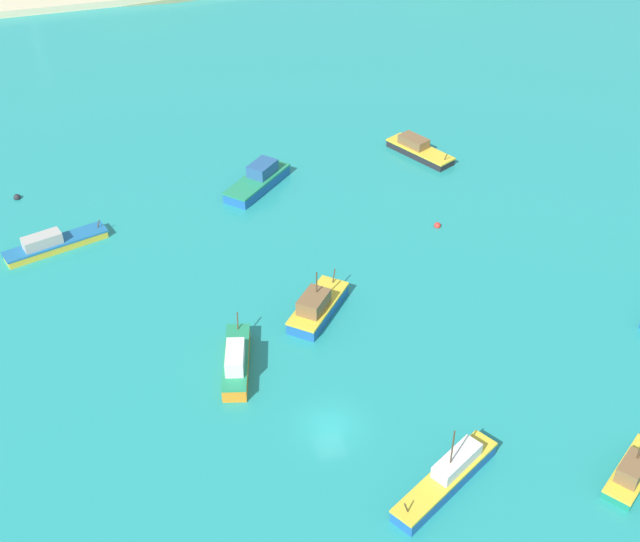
{
  "coord_description": "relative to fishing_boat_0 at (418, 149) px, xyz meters",
  "views": [
    {
      "loc": [
        -15.0,
        -46.2,
        51.96
      ],
      "look_at": [
        5.11,
        19.55,
        0.96
      ],
      "focal_mm": 47.78,
      "sensor_mm": 36.0,
      "label": 1
    }
  ],
  "objects": [
    {
      "name": "fishing_boat_9",
      "position": [
        -3.87,
        -52.58,
        0.08
      ],
      "size": [
        7.21,
        6.0,
        6.33
      ],
      "color": "#198466",
      "rests_on": "ground"
    },
    {
      "name": "fishing_boat_6",
      "position": [
        -30.35,
        -31.83,
        0.33
      ],
      "size": [
        4.32,
        8.95,
        3.07
      ],
      "color": "orange",
      "rests_on": "ground"
    },
    {
      "name": "buoy_0",
      "position": [
        -4.19,
        -15.79,
        -0.64
      ],
      "size": [
        0.77,
        0.77,
        0.77
      ],
      "color": "red",
      "rests_on": "ground"
    },
    {
      "name": "fishing_boat_13",
      "position": [
        -21.32,
        -26.54,
        0.27
      ],
      "size": [
        7.64,
        8.07,
        5.14
      ],
      "color": "#1E5BA8",
      "rests_on": "ground"
    },
    {
      "name": "ground",
      "position": [
        -24.48,
        -10.66,
        -1.03
      ],
      "size": [
        260.0,
        280.0,
        0.5
      ],
      "color": "teal"
    },
    {
      "name": "fishing_boat_3",
      "position": [
        -21.03,
        -1.79,
        0.21
      ],
      "size": [
        9.28,
        8.9,
        2.77
      ],
      "color": "#1E5BA8",
      "rests_on": "ground"
    },
    {
      "name": "fishing_boat_1",
      "position": [
        -17.77,
        -49.02,
        0.15
      ],
      "size": [
        10.46,
        7.15,
        5.85
      ],
      "color": "#1E5BA8",
      "rests_on": "ground"
    },
    {
      "name": "fishing_boat_4",
      "position": [
        -44.91,
        -7.89,
        -0.03
      ],
      "size": [
        11.13,
        5.29,
        2.12
      ],
      "color": "gold",
      "rests_on": "ground"
    },
    {
      "name": "fishing_boat_0",
      "position": [
        0.0,
        0.0,
        0.0
      ],
      "size": [
        6.48,
        9.51,
        2.13
      ],
      "color": "#232328",
      "rests_on": "ground"
    },
    {
      "name": "buoy_1",
      "position": [
        -48.42,
        3.88,
        -0.63
      ],
      "size": [
        0.82,
        0.82,
        0.82
      ],
      "color": "#232328",
      "rests_on": "ground"
    }
  ]
}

